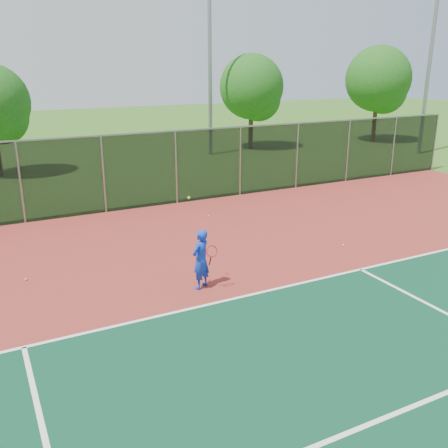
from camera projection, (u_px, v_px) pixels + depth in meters
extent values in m
plane|color=#2E5E1A|center=(384.00, 336.00, 10.77)|extent=(120.00, 120.00, 0.00)
cube|color=maroon|center=(326.00, 298.00, 12.46)|extent=(30.00, 20.00, 0.02)
cube|color=white|center=(361.00, 269.00, 14.17)|extent=(22.00, 0.10, 0.00)
cube|color=black|center=(176.00, 168.00, 20.48)|extent=(30.00, 0.04, 3.00)
cube|color=gray|center=(175.00, 131.00, 20.02)|extent=(30.00, 0.06, 0.06)
imported|color=#1434C0|center=(201.00, 259.00, 12.81)|extent=(0.69, 0.61, 1.59)
cylinder|color=black|center=(210.00, 261.00, 12.66)|extent=(0.03, 0.15, 0.27)
torus|color=#A51414|center=(212.00, 251.00, 12.48)|extent=(0.30, 0.13, 0.29)
sphere|color=#C2DB19|center=(189.00, 198.00, 12.28)|extent=(0.07, 0.07, 0.07)
sphere|color=#C2DB19|center=(209.00, 216.00, 19.02)|extent=(0.07, 0.07, 0.07)
sphere|color=#C2DB19|center=(26.00, 279.00, 13.46)|extent=(0.07, 0.07, 0.07)
sphere|color=#C2DB19|center=(343.00, 245.00, 15.97)|extent=(0.07, 0.07, 0.07)
cylinder|color=gray|center=(210.00, 48.00, 30.13)|extent=(0.24, 0.24, 12.93)
cylinder|color=gray|center=(431.00, 48.00, 30.36)|extent=(0.24, 0.24, 12.93)
sphere|color=#184F15|center=(1.00, 117.00, 24.94)|extent=(2.65, 2.65, 2.65)
cylinder|color=#3C2516|center=(251.00, 131.00, 33.87)|extent=(0.30, 0.30, 2.39)
sphere|color=#184F15|center=(251.00, 87.00, 32.96)|extent=(4.25, 4.25, 4.25)
sphere|color=#184F15|center=(259.00, 99.00, 33.13)|extent=(2.92, 2.92, 2.92)
cylinder|color=#3C2516|center=(374.00, 124.00, 36.86)|extent=(0.30, 0.30, 2.63)
sphere|color=#184F15|center=(378.00, 79.00, 35.87)|extent=(4.67, 4.67, 4.67)
sphere|color=#184F15|center=(384.00, 91.00, 36.06)|extent=(3.21, 3.21, 3.21)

